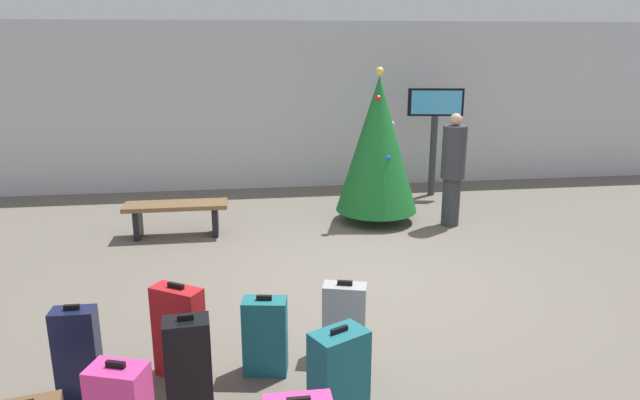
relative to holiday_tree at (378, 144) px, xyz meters
name	(u,v)px	position (x,y,z in m)	size (l,w,h in m)	color
ground_plane	(369,275)	(-0.57, -2.08, -1.19)	(16.00, 16.00, 0.00)	#665E54
back_wall	(318,106)	(-0.57, 2.40, 0.32)	(16.00, 0.20, 3.03)	silver
holiday_tree	(378,144)	(0.00, 0.00, 0.00)	(1.23, 1.23, 2.32)	#4C3319
flight_info_kiosk	(435,121)	(1.35, 1.39, 0.15)	(0.96, 0.25, 1.89)	#333338
waiting_bench	(176,212)	(-2.96, -0.30, -0.83)	(1.43, 0.44, 0.48)	brown
traveller_0	(453,168)	(1.06, -0.36, -0.31)	(0.46, 0.46, 1.68)	#333338
suitcase_0	(77,353)	(-3.33, -4.11, -0.82)	(0.33, 0.19, 0.77)	#141938
suitcase_2	(189,368)	(-2.46, -4.49, -0.80)	(0.35, 0.25, 0.82)	black
suitcase_3	(265,336)	(-1.88, -3.98, -0.86)	(0.39, 0.26, 0.70)	#19606B
suitcase_5	(339,371)	(-1.37, -4.57, -0.87)	(0.48, 0.42, 0.68)	#19606B
suitcase_7	(179,332)	(-2.58, -3.94, -0.80)	(0.45, 0.37, 0.82)	#B2191E
suitcase_8	(344,320)	(-1.19, -3.80, -0.86)	(0.41, 0.28, 0.70)	#9EA0A5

